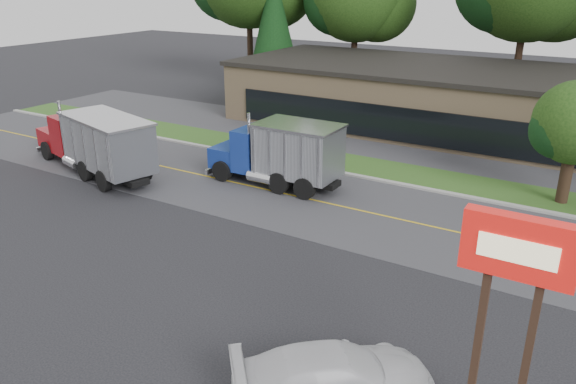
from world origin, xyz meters
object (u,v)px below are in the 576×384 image
dump_truck_red (96,141)px  bilo_sign (496,383)px  dump_truck_blue (282,152)px  rally_car (334,377)px

dump_truck_red → bilo_sign: bearing=173.9°
dump_truck_red → dump_truck_blue: size_ratio=1.44×
dump_truck_red → dump_truck_blue: same height
bilo_sign → dump_truck_red: (-22.90, 8.92, -0.21)m
dump_truck_red → dump_truck_blue: 10.26m
bilo_sign → rally_car: 3.98m
bilo_sign → rally_car: (-3.77, -0.26, -1.27)m
bilo_sign → dump_truck_blue: bearing=136.7°
dump_truck_red → dump_truck_blue: (9.61, 3.61, -0.01)m
bilo_sign → rally_car: bilo_sign is taller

